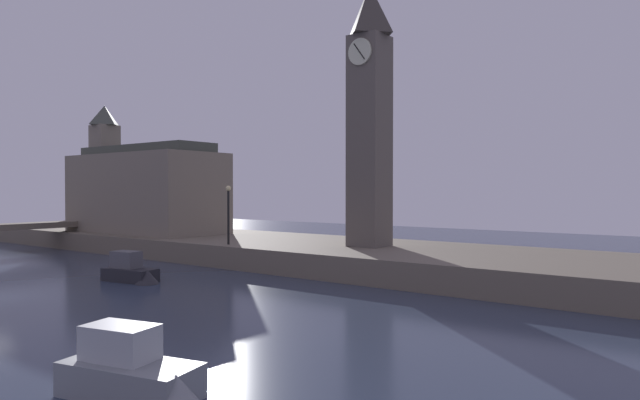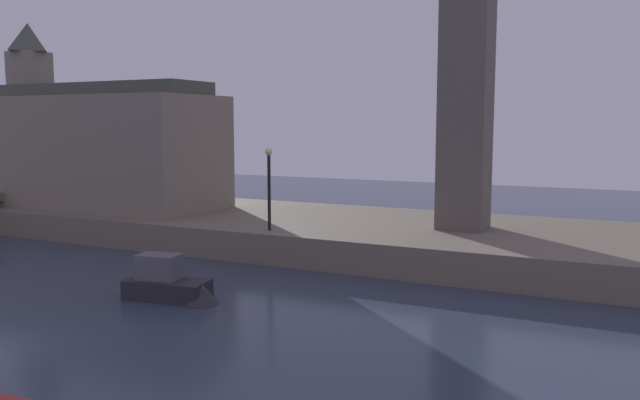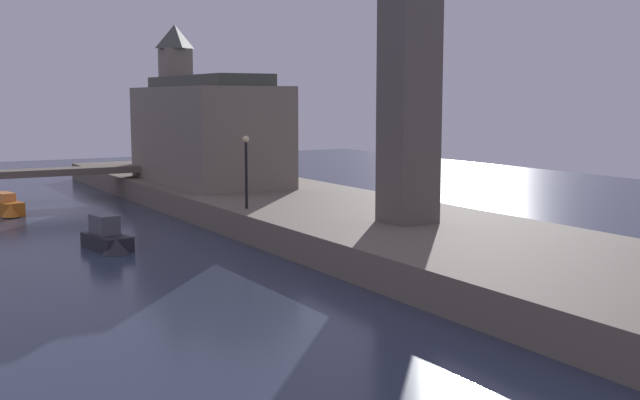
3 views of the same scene
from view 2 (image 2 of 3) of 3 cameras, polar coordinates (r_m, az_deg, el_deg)
far_embankment at (r=36.70m, az=-2.17°, el=-2.59°), size 70.00×12.00×1.50m
clock_tower at (r=32.95m, az=12.84°, el=13.09°), size 2.51×2.54×17.30m
parliament_hall at (r=43.27m, az=-18.83°, el=4.57°), size 14.98×6.79×11.77m
streetlamp at (r=31.55m, az=-4.51°, el=1.82°), size 0.36×0.36×4.03m
boat_barge_dark at (r=25.57m, az=-12.86°, el=-7.26°), size 4.04×1.97×1.70m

